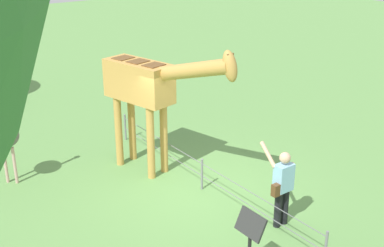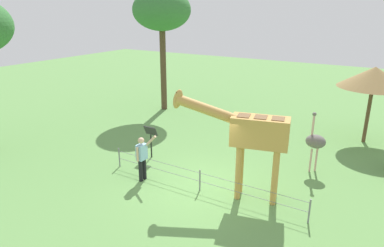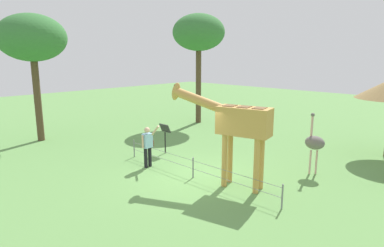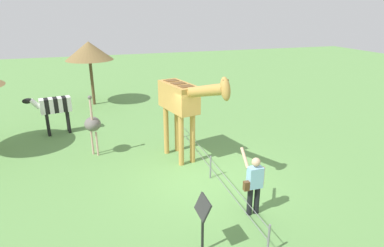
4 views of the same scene
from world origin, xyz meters
name	(u,v)px [view 4 (image 4 of 4)]	position (x,y,z in m)	size (l,w,h in m)	color
ground_plane	(206,179)	(0.00, 0.00, 0.00)	(60.00, 60.00, 0.00)	#60934C
giraffe	(183,102)	(-1.46, -0.30, 2.13)	(3.66, 1.31, 3.37)	#C69347
visitor	(254,183)	(2.07, 0.53, 0.90)	(0.64, 0.58, 1.70)	black
zebra	(54,107)	(-5.53, -4.67, 1.16)	(0.65, 1.83, 1.66)	black
ostrich	(93,124)	(-2.84, -3.20, 1.18)	(0.70, 0.56, 2.25)	#CC9E93
shade_hut_far	(89,51)	(-9.69, -3.05, 2.89)	(2.49, 2.49, 3.39)	brown
info_sign	(203,214)	(3.00, -1.16, 0.95)	(0.56, 0.21, 1.32)	black
wire_fence	(211,166)	(0.00, 0.16, 0.40)	(7.05, 0.05, 0.75)	slate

